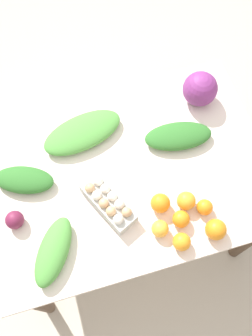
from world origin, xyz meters
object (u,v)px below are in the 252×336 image
(egg_carton, at_px, (108,202))
(orange_4, at_px, (160,229))
(orange_2, at_px, (186,201))
(orange_5, at_px, (160,203))
(greens_bunch_beet_tops, at_px, (178,136))
(greens_bunch_scallion, at_px, (24,180))
(greens_bunch_kale, at_px, (53,251))
(orange_0, at_px, (181,219))
(greens_bunch_dandelion, at_px, (83,132))
(cabbage_purple, at_px, (200,89))
(beet_root, at_px, (15,220))
(orange_6, at_px, (205,207))
(orange_1, at_px, (216,229))
(orange_3, at_px, (182,242))

(egg_carton, xyz_separation_m, orange_4, (0.16, -0.16, -0.01))
(orange_2, height_order, orange_5, orange_5)
(greens_bunch_beet_tops, xyz_separation_m, orange_5, (-0.17, -0.27, 0.01))
(egg_carton, relative_size, greens_bunch_scallion, 1.09)
(greens_bunch_kale, distance_m, greens_bunch_scallion, 0.32)
(orange_0, bearing_deg, orange_2, 55.45)
(greens_bunch_dandelion, bearing_deg, cabbage_purple, 4.33)
(greens_bunch_dandelion, bearing_deg, greens_bunch_beet_tops, -18.81)
(greens_bunch_beet_tops, height_order, beet_root, beet_root)
(greens_bunch_kale, height_order, greens_bunch_beet_tops, greens_bunch_kale)
(orange_6, bearing_deg, cabbage_purple, 72.08)
(beet_root, bearing_deg, orange_2, -9.63)
(beet_root, bearing_deg, greens_bunch_kale, -53.48)
(cabbage_purple, relative_size, orange_0, 2.25)
(beet_root, bearing_deg, greens_bunch_dandelion, 41.60)
(orange_6, bearing_deg, orange_4, -170.50)
(egg_carton, distance_m, orange_6, 0.38)
(beet_root, relative_size, orange_5, 0.93)
(orange_2, bearing_deg, orange_1, -64.22)
(orange_0, relative_size, orange_5, 0.87)
(greens_bunch_dandelion, bearing_deg, orange_5, -61.11)
(greens_bunch_kale, relative_size, orange_6, 4.22)
(greens_bunch_beet_tops, distance_m, orange_4, 0.41)
(greens_bunch_dandelion, xyz_separation_m, orange_4, (0.19, -0.49, 0.00))
(egg_carton, xyz_separation_m, greens_bunch_kale, (-0.25, -0.13, -0.01))
(cabbage_purple, relative_size, orange_1, 1.86)
(cabbage_purple, distance_m, orange_4, 0.65)
(egg_carton, bearing_deg, greens_bunch_dandelion, -21.24)
(orange_3, bearing_deg, orange_6, 37.98)
(greens_bunch_kale, height_order, orange_3, greens_bunch_kale)
(greens_bunch_scallion, relative_size, orange_1, 2.96)
(egg_carton, height_order, orange_0, egg_carton)
(greens_bunch_scallion, xyz_separation_m, orange_2, (0.60, -0.27, 0.01))
(greens_bunch_scallion, relative_size, orange_4, 3.63)
(orange_1, distance_m, orange_5, 0.23)
(greens_bunch_dandelion, bearing_deg, orange_0, -60.06)
(greens_bunch_beet_tops, relative_size, orange_1, 3.50)
(greens_bunch_dandelion, distance_m, orange_6, 0.60)
(orange_1, distance_m, orange_3, 0.14)
(egg_carton, xyz_separation_m, greens_bunch_dandelion, (-0.02, 0.34, -0.01))
(orange_4, bearing_deg, beet_root, 160.34)
(greens_bunch_scallion, distance_m, orange_0, 0.65)
(greens_bunch_scallion, xyz_separation_m, beet_root, (-0.06, -0.16, 0.01))
(egg_carton, bearing_deg, orange_0, -144.72)
(cabbage_purple, height_order, greens_bunch_kale, cabbage_purple)
(orange_1, bearing_deg, greens_bunch_kale, 171.39)
(greens_bunch_beet_tops, height_order, orange_5, orange_5)
(greens_bunch_beet_tops, bearing_deg, orange_1, -89.94)
(orange_4, bearing_deg, greens_bunch_beet_tops, 60.86)
(cabbage_purple, height_order, orange_0, cabbage_purple)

